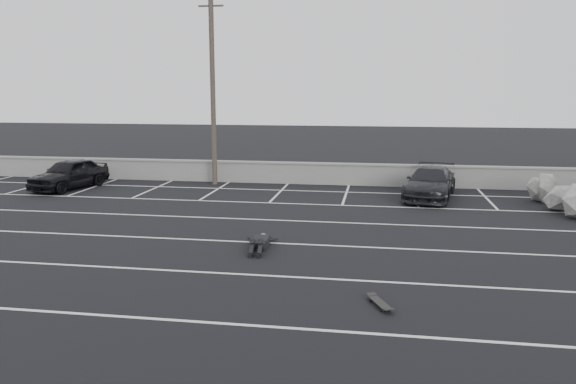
% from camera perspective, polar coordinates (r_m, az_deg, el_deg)
% --- Properties ---
extents(ground, '(120.00, 120.00, 0.00)m').
position_cam_1_polar(ground, '(14.90, -12.61, -7.75)').
color(ground, black).
rests_on(ground, ground).
extents(seawall, '(50.00, 0.45, 1.06)m').
position_cam_1_polar(seawall, '(27.94, -1.97, 2.06)').
color(seawall, gray).
rests_on(seawall, ground).
extents(stall_lines, '(36.00, 20.05, 0.01)m').
position_cam_1_polar(stall_lines, '(18.92, -7.90, -3.71)').
color(stall_lines, silver).
rests_on(stall_lines, ground).
extents(car_left, '(2.50, 4.40, 1.41)m').
position_cam_1_polar(car_left, '(28.19, -21.34, 1.75)').
color(car_left, black).
rests_on(car_left, ground).
extents(car_right, '(2.75, 4.85, 1.33)m').
position_cam_1_polar(car_right, '(24.68, 14.23, 0.91)').
color(car_right, black).
rests_on(car_right, ground).
extents(utility_pole, '(1.20, 0.24, 9.03)m').
position_cam_1_polar(utility_pole, '(27.49, -7.65, 10.25)').
color(utility_pole, '#4C4238').
rests_on(utility_pole, ground).
extents(trash_bin, '(0.71, 0.71, 0.88)m').
position_cam_1_polar(trash_bin, '(26.48, 15.91, 0.99)').
color(trash_bin, '#29282B').
rests_on(trash_bin, ground).
extents(person, '(1.28, 2.58, 0.49)m').
position_cam_1_polar(person, '(16.70, -2.78, -4.67)').
color(person, black).
rests_on(person, ground).
extents(skateboard, '(0.53, 0.84, 0.10)m').
position_cam_1_polar(skateboard, '(12.37, 9.31, -11.07)').
color(skateboard, black).
rests_on(skateboard, ground).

